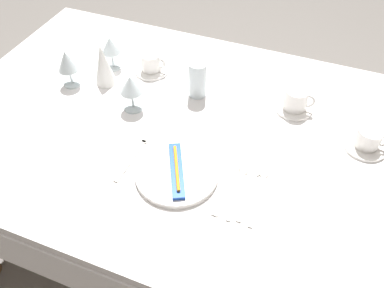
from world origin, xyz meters
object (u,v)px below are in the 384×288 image
at_px(spoon_tea, 260,189).
at_px(wine_glass_left, 67,62).
at_px(wine_glass_centre, 131,86).
at_px(coffee_cup_far, 296,99).
at_px(napkin_folded, 103,65).
at_px(fork_outer, 135,154).
at_px(dinner_plate, 177,174).
at_px(coffee_cup_left, 369,138).
at_px(wine_glass_right, 110,47).
at_px(spoon_dessert, 251,186).
at_px(drink_tumbler, 197,79).
at_px(coffee_cup_right, 151,62).
at_px(dinner_knife, 227,188).
at_px(spoon_soup, 240,185).
at_px(toothbrush_package, 177,170).

bearing_deg(spoon_tea, wine_glass_left, 164.00).
height_order(wine_glass_centre, wine_glass_left, wine_glass_left).
bearing_deg(coffee_cup_far, spoon_tea, -92.80).
distance_m(spoon_tea, napkin_folded, 0.73).
relative_size(fork_outer, coffee_cup_far, 2.05).
height_order(dinner_plate, wine_glass_left, wine_glass_left).
xyz_separation_m(dinner_plate, coffee_cup_left, (0.51, 0.33, 0.03)).
height_order(fork_outer, wine_glass_right, wine_glass_right).
height_order(fork_outer, spoon_tea, spoon_tea).
height_order(spoon_dessert, drink_tumbler, drink_tumbler).
bearing_deg(wine_glass_left, wine_glass_right, 59.52).
height_order(spoon_dessert, wine_glass_right, wine_glass_right).
distance_m(coffee_cup_right, wine_glass_left, 0.31).
distance_m(spoon_tea, wine_glass_centre, 0.55).
bearing_deg(dinner_knife, drink_tumbler, 122.43).
xyz_separation_m(coffee_cup_left, wine_glass_centre, (-0.78, -0.10, 0.06)).
height_order(wine_glass_right, napkin_folded, napkin_folded).
height_order(dinner_knife, spoon_tea, spoon_tea).
relative_size(coffee_cup_far, wine_glass_left, 0.74).
xyz_separation_m(coffee_cup_far, napkin_folded, (-0.69, -0.11, 0.03)).
bearing_deg(wine_glass_centre, spoon_soup, -23.45).
relative_size(spoon_soup, drink_tumbler, 1.57).
relative_size(dinner_knife, wine_glass_left, 1.53).
bearing_deg(napkin_folded, spoon_soup, -25.20).
height_order(spoon_dessert, napkin_folded, napkin_folded).
xyz_separation_m(spoon_dessert, coffee_cup_right, (-0.51, 0.41, 0.04)).
relative_size(dinner_knife, wine_glass_centre, 1.61).
relative_size(spoon_soup, wine_glass_left, 1.48).
bearing_deg(drink_tumbler, napkin_folded, -169.99).
xyz_separation_m(coffee_cup_right, coffee_cup_far, (0.56, -0.02, 0.00)).
xyz_separation_m(spoon_tea, drink_tumbler, (-0.33, 0.34, 0.06)).
bearing_deg(coffee_cup_far, spoon_dessert, -96.77).
height_order(spoon_tea, coffee_cup_left, coffee_cup_left).
bearing_deg(spoon_tea, wine_glass_right, 151.45).
xyz_separation_m(wine_glass_left, wine_glass_right, (0.09, 0.15, -0.01)).
distance_m(wine_glass_centre, napkin_folded, 0.19).
xyz_separation_m(spoon_tea, napkin_folded, (-0.67, 0.28, 0.08)).
bearing_deg(coffee_cup_right, wine_glass_left, -143.36).
height_order(spoon_soup, coffee_cup_far, coffee_cup_far).
xyz_separation_m(wine_glass_left, drink_tumbler, (0.46, 0.12, -0.03)).
height_order(toothbrush_package, coffee_cup_far, coffee_cup_far).
height_order(wine_glass_left, napkin_folded, napkin_folded).
xyz_separation_m(fork_outer, coffee_cup_left, (0.67, 0.30, 0.04)).
xyz_separation_m(toothbrush_package, spoon_soup, (0.18, 0.03, -0.02)).
distance_m(spoon_dessert, coffee_cup_left, 0.41).
relative_size(toothbrush_package, fork_outer, 0.94).
xyz_separation_m(coffee_cup_left, wine_glass_right, (-0.96, 0.09, 0.05)).
bearing_deg(toothbrush_package, dinner_plate, -109.37).
distance_m(spoon_tea, wine_glass_right, 0.79).
bearing_deg(napkin_folded, toothbrush_package, -36.90).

